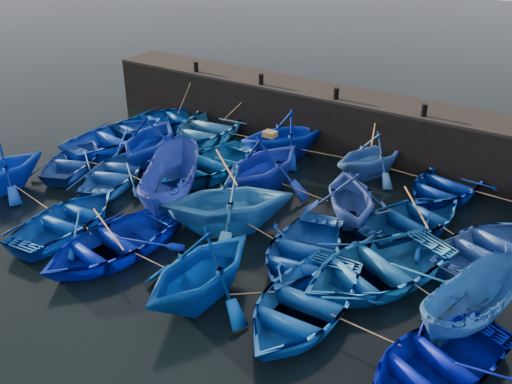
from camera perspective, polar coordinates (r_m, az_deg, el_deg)
The scene contains 34 objects.
ground at distance 19.67m, azimuth -5.22°, elevation -5.38°, with size 120.00×120.00×0.00m, color black.
quay_wall at distance 27.18m, azimuth 8.66°, elevation 6.94°, with size 26.00×2.50×2.50m, color black.
quay_top at distance 26.75m, azimuth 8.86°, elevation 9.56°, with size 26.00×2.50×0.12m, color black.
bollard_0 at distance 30.07m, azimuth -6.03°, elevation 12.34°, with size 0.24×0.24×0.50m, color black.
bollard_1 at distance 27.77m, azimuth 0.50°, elevation 11.22°, with size 0.24×0.24×0.50m, color black.
bollard_2 at distance 25.88m, azimuth 8.03°, elevation 9.73°, with size 0.24×0.24×0.50m, color black.
bollard_3 at distance 24.51m, azimuth 16.47°, elevation 7.85°, with size 0.24×0.24×0.50m, color black.
boat_0 at distance 29.52m, azimuth -9.34°, elevation 7.07°, with size 3.67×5.14×1.07m, color navy.
boat_1 at distance 28.19m, azimuth -4.83°, elevation 6.50°, with size 4.12×5.75×1.19m, color #2465AF.
boat_2 at distance 25.89m, azimuth 2.87°, elevation 5.82°, with size 3.61×4.18×2.20m, color #0021A2.
boat_3 at distance 24.52m, azimuth 11.47°, elevation 3.69°, with size 3.20×3.71×1.95m, color #2D5BB0.
boat_4 at distance 23.74m, azimuth 18.45°, elevation 0.71°, with size 3.51×4.91×1.02m, color navy.
boat_6 at distance 27.85m, azimuth -13.64°, elevation 5.46°, with size 3.89×5.44×1.13m, color #103CC5.
boat_7 at distance 25.63m, azimuth -10.56°, elevation 5.31°, with size 3.84×4.45×2.34m, color #092A9C.
boat_8 at distance 24.31m, azimuth -4.95°, elevation 2.79°, with size 3.65×5.11×1.06m, color #0B59A2.
boat_9 at distance 22.68m, azimuth 0.72°, elevation 2.89°, with size 3.94×4.57×2.41m, color #0F269E.
boat_10 at distance 20.81m, azimuth 9.49°, elevation -0.35°, with size 3.45×4.01×2.11m, color #264690.
boat_11 at distance 20.94m, azimuth 15.51°, elevation -2.61°, with size 3.38×4.73×0.98m, color navy.
boat_12 at distance 20.07m, azimuth 22.04°, elevation -5.20°, with size 3.26×4.55×0.94m, color #284F9F.
boat_13 at distance 26.12m, azimuth -17.66°, elevation 3.09°, with size 2.93×4.10×0.85m, color navy.
boat_14 at distance 24.40m, azimuth -13.85°, elevation 1.94°, with size 3.10×4.34×0.90m, color #1D51A8.
boat_15 at distance 21.93m, azimuth -8.65°, elevation 0.97°, with size 1.88×5.00×1.93m, color navy.
boat_16 at distance 19.88m, azimuth -2.90°, elevation -0.77°, with size 4.06×4.71×2.48m, color blue.
boat_17 at distance 18.47m, azimuth 4.58°, elevation -5.92°, with size 3.41×4.77×0.99m, color #0D3F9C.
boat_18 at distance 17.93m, azimuth 11.93°, elevation -7.35°, with size 3.94×5.50×1.14m, color #155CAC.
boat_19 at distance 16.82m, azimuth 20.66°, elevation -10.41°, with size 1.55×4.13×1.60m, color navy.
boat_21 at distance 21.25m, azimuth -18.30°, elevation -2.62°, with size 3.31×4.62×0.96m, color #053A98.
boat_22 at distance 19.39m, azimuth -14.40°, elevation -4.94°, with size 3.61×5.04×1.05m, color #0219B0.
boat_23 at distance 16.61m, azimuth -5.57°, elevation -7.51°, with size 3.75×4.35×2.29m, color #003A93.
boat_24 at distance 16.27m, azimuth 4.63°, elevation -11.01°, with size 3.69×5.16×1.07m, color blue.
boat_25 at distance 15.23m, azimuth 17.55°, elevation -15.91°, with size 3.36×4.70×0.97m, color #000A94.
wooden_crate at distance 22.02m, azimuth 1.40°, elevation 5.81°, with size 0.49×0.42×0.22m, color olive.
mooring_ropes at distance 22.83m, azimuth 2.78°, elevation 2.16°, with size 17.69×11.87×2.10m.
loose_oars at distance 20.33m, azimuth 3.28°, elevation 1.17°, with size 10.00×12.59×1.56m.
Camera 1 is at (10.64, -12.68, 10.62)m, focal length 40.00 mm.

